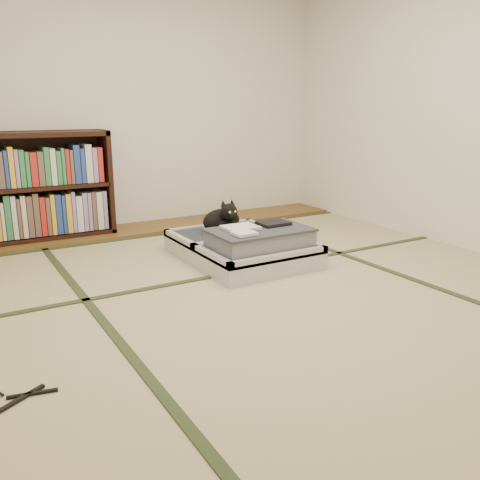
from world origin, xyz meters
TOP-DOWN VIEW (x-y plane):
  - floor at (0.00, 0.00)m, footprint 4.50×4.50m
  - wood_strip at (0.00, 2.00)m, footprint 4.00×0.50m
  - red_item at (0.91, 2.03)m, footprint 0.15×0.10m
  - room_shell at (0.00, 0.00)m, footprint 4.50×4.50m
  - tatami_borders at (0.00, 0.49)m, footprint 4.00×4.50m
  - bookcase at (-1.06, 2.07)m, footprint 1.45×0.33m
  - suitcase at (0.25, 0.62)m, footprint 0.81×1.08m
  - cat at (0.23, 0.91)m, footprint 0.36×0.36m
  - cable_coil at (0.41, 0.94)m, footprint 0.11×0.11m
  - hanger at (-1.57, -0.57)m, footprint 0.39×0.28m

SIDE VIEW (x-z plane):
  - floor at x=0.00m, z-range 0.00..0.00m
  - tatami_borders at x=0.00m, z-range 0.00..0.01m
  - hanger at x=-1.57m, z-range 0.00..0.01m
  - wood_strip at x=0.00m, z-range 0.00..0.02m
  - red_item at x=0.91m, z-range 0.02..0.09m
  - suitcase at x=0.25m, z-range -0.05..0.27m
  - cable_coil at x=0.41m, z-range 0.15..0.18m
  - cat at x=0.23m, z-range 0.12..0.41m
  - bookcase at x=-1.06m, z-range -0.02..0.92m
  - room_shell at x=0.00m, z-range -0.79..3.71m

